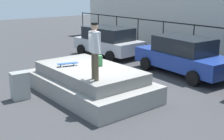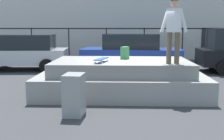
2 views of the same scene
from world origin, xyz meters
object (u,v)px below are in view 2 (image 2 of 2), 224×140
at_px(skateboarder, 174,27).
at_px(skateboard, 101,59).
at_px(utility_box, 74,95).
at_px(car_silver_hatchback_near, 24,51).
at_px(car_blue_sedan_mid, 131,51).
at_px(backpack, 125,53).

bearing_deg(skateboarder, skateboard, 174.38).
bearing_deg(utility_box, skateboard, 77.42).
distance_m(skateboarder, car_silver_hatchback_near, 8.27).
xyz_separation_m(skateboarder, skateboard, (-2.03, 0.20, -0.94)).
relative_size(car_blue_sedan_mid, utility_box, 4.94).
distance_m(skateboarder, skateboard, 2.24).
xyz_separation_m(backpack, utility_box, (-1.21, -2.59, -0.75)).
distance_m(car_silver_hatchback_near, utility_box, 7.77).
bearing_deg(skateboard, utility_box, -107.05).
bearing_deg(backpack, skateboard, -14.98).
height_order(skateboard, backpack, backpack).
height_order(car_blue_sedan_mid, utility_box, car_blue_sedan_mid).
relative_size(skateboard, car_silver_hatchback_near, 0.19).
height_order(backpack, utility_box, backpack).
xyz_separation_m(skateboarder, utility_box, (-2.55, -1.49, -1.59)).
bearing_deg(backpack, car_silver_hatchback_near, -108.90).
relative_size(skateboarder, car_silver_hatchback_near, 0.42).
height_order(skateboard, car_blue_sedan_mid, car_blue_sedan_mid).
bearing_deg(utility_box, skateboarder, 34.80).
bearing_deg(car_blue_sedan_mid, skateboarder, -80.12).
xyz_separation_m(skateboarder, backpack, (-1.34, 1.10, -0.84)).
bearing_deg(car_blue_sedan_mid, skateboard, -100.78).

